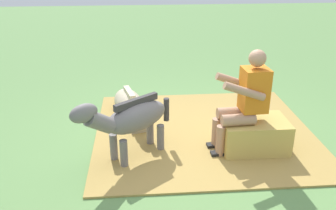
{
  "coord_description": "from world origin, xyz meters",
  "views": [
    {
      "loc": [
        0.58,
        4.12,
        2.36
      ],
      "look_at": [
        0.25,
        -0.0,
        0.55
      ],
      "focal_mm": 39.2,
      "sensor_mm": 36.0,
      "label": 1
    }
  ],
  "objects_px": {
    "person_seated": "(245,99)",
    "pony_standing": "(131,119)",
    "hay_bale": "(254,135)",
    "pony_lying": "(130,106)",
    "soda_bottle": "(276,124)"
  },
  "relations": [
    {
      "from": "person_seated",
      "to": "pony_standing",
      "type": "height_order",
      "value": "person_seated"
    },
    {
      "from": "person_seated",
      "to": "pony_standing",
      "type": "relative_size",
      "value": 1.13
    },
    {
      "from": "person_seated",
      "to": "pony_standing",
      "type": "xyz_separation_m",
      "value": [
        1.34,
        0.07,
        -0.18
      ]
    },
    {
      "from": "hay_bale",
      "to": "pony_lying",
      "type": "distance_m",
      "value": 1.87
    },
    {
      "from": "pony_lying",
      "to": "soda_bottle",
      "type": "xyz_separation_m",
      "value": [
        -1.99,
        0.62,
        -0.07
      ]
    },
    {
      "from": "hay_bale",
      "to": "pony_lying",
      "type": "xyz_separation_m",
      "value": [
        1.54,
        -1.07,
        -0.01
      ]
    },
    {
      "from": "person_seated",
      "to": "hay_bale",
      "type": "bearing_deg",
      "value": -177.66
    },
    {
      "from": "person_seated",
      "to": "soda_bottle",
      "type": "relative_size",
      "value": 5.23
    },
    {
      "from": "hay_bale",
      "to": "soda_bottle",
      "type": "height_order",
      "value": "hay_bale"
    },
    {
      "from": "hay_bale",
      "to": "soda_bottle",
      "type": "distance_m",
      "value": 0.65
    },
    {
      "from": "pony_lying",
      "to": "pony_standing",
      "type": "bearing_deg",
      "value": 91.69
    },
    {
      "from": "person_seated",
      "to": "soda_bottle",
      "type": "xyz_separation_m",
      "value": [
        -0.61,
        -0.46,
        -0.58
      ]
    },
    {
      "from": "person_seated",
      "to": "pony_standing",
      "type": "distance_m",
      "value": 1.36
    },
    {
      "from": "hay_bale",
      "to": "person_seated",
      "type": "distance_m",
      "value": 0.52
    },
    {
      "from": "pony_standing",
      "to": "pony_lying",
      "type": "relative_size",
      "value": 0.84
    }
  ]
}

